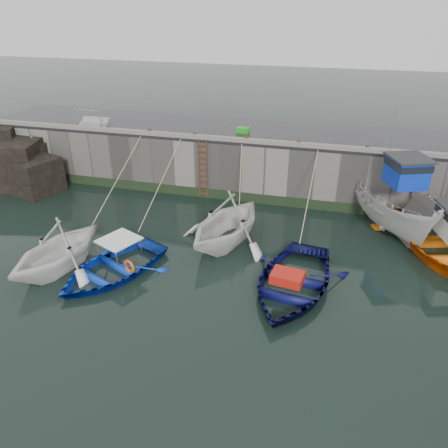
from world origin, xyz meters
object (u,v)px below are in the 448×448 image
(boat_near_white, at_px, (60,268))
(boat_near_blue, at_px, (112,273))
(fish_crate, at_px, (243,130))
(bollard_c, at_px, (246,139))
(bollard_d, at_px, (299,143))
(ladder, at_px, (203,170))
(boat_near_navy, at_px, (291,288))
(bollard_e, at_px, (367,148))
(bollard_a, at_px, (150,132))
(boat_near_blacktrim, at_px, (226,242))
(boat_far_orange, at_px, (446,242))
(boat_far_white, at_px, (393,204))
(bollard_b, at_px, (195,135))

(boat_near_white, distance_m, boat_near_blue, 2.21)
(boat_near_blue, bearing_deg, fish_crate, 96.45)
(bollard_c, xyz_separation_m, bollard_d, (2.60, 0.00, 0.00))
(ladder, height_order, boat_near_navy, ladder)
(boat_near_white, bearing_deg, bollard_e, 48.90)
(ladder, relative_size, boat_near_navy, 0.59)
(bollard_a, relative_size, bollard_e, 1.00)
(boat_near_blacktrim, height_order, fish_crate, fish_crate)
(boat_far_orange, bearing_deg, bollard_c, 145.58)
(boat_far_orange, height_order, fish_crate, boat_far_orange)
(boat_near_navy, distance_m, boat_far_white, 7.34)
(boat_near_navy, distance_m, bollard_a, 11.78)
(bollard_b, bearing_deg, bollard_e, 0.00)
(boat_near_navy, bearing_deg, bollard_c, 122.96)
(bollard_c, relative_size, bollard_e, 1.00)
(bollard_a, bearing_deg, bollard_c, 0.00)
(boat_near_blacktrim, relative_size, bollard_a, 17.63)
(boat_near_blue, xyz_separation_m, boat_near_navy, (6.93, 0.77, 0.00))
(boat_near_blue, height_order, bollard_e, bollard_e)
(boat_far_white, height_order, bollard_b, boat_far_white)
(boat_near_blacktrim, xyz_separation_m, boat_near_navy, (3.20, -2.70, 0.00))
(ladder, distance_m, bollard_e, 8.19)
(bollard_a, distance_m, bollard_d, 7.80)
(boat_near_blue, relative_size, bollard_b, 17.05)
(boat_near_navy, height_order, bollard_a, bollard_a)
(boat_near_blacktrim, xyz_separation_m, bollard_b, (-2.88, 4.67, 3.30))
(bollard_c, bearing_deg, boat_far_orange, -18.45)
(fish_crate, relative_size, bollard_b, 2.27)
(boat_near_white, height_order, boat_near_blacktrim, boat_near_blacktrim)
(fish_crate, bearing_deg, ladder, -123.11)
(bollard_b, height_order, bollard_c, same)
(boat_far_white, xyz_separation_m, bollard_e, (-1.44, 1.23, 2.18))
(bollard_a, bearing_deg, boat_far_orange, -12.08)
(ladder, bearing_deg, bollard_c, 8.67)
(bollard_a, xyz_separation_m, bollard_d, (7.80, 0.00, 0.00))
(bollard_a, height_order, bollard_d, same)
(boat_near_blacktrim, height_order, bollard_b, bollard_b)
(bollard_c, bearing_deg, fish_crate, 108.47)
(bollard_d, bearing_deg, boat_near_blue, -127.08)
(ladder, xyz_separation_m, bollard_e, (8.00, 0.34, 1.71))
(boat_far_white, xyz_separation_m, fish_crate, (-7.74, 2.74, 2.19))
(boat_near_navy, bearing_deg, fish_crate, 121.95)
(boat_near_navy, bearing_deg, boat_far_orange, 44.01)
(bollard_b, distance_m, bollard_d, 5.30)
(boat_far_white, bearing_deg, bollard_a, 152.84)
(boat_near_white, distance_m, boat_far_orange, 15.95)
(bollard_a, xyz_separation_m, bollard_e, (11.00, 0.00, 0.00))
(bollard_e, bearing_deg, bollard_b, 180.00)
(boat_near_blue, bearing_deg, bollard_e, 65.01)
(boat_near_blue, xyz_separation_m, bollard_c, (3.55, 8.14, 3.30))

